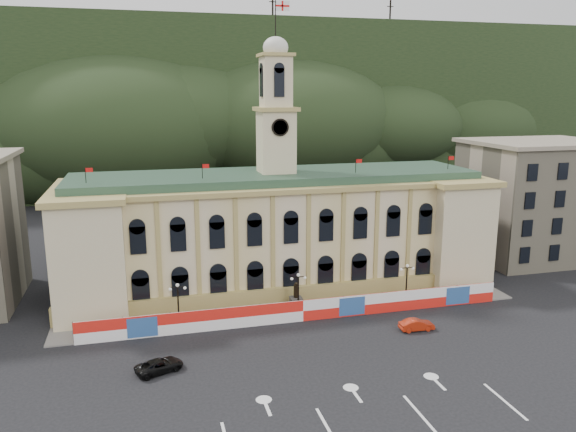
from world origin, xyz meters
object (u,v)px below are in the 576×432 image
object	(u,v)px
lamp_center	(298,290)
black_suv	(159,366)
red_sedan	(417,325)
statue	(296,302)

from	to	relation	value
lamp_center	black_suv	bearing A→B (deg)	-148.40
red_sedan	black_suv	distance (m)	28.17
red_sedan	lamp_center	bearing A→B (deg)	58.23
statue	red_sedan	bearing A→B (deg)	-36.97
statue	red_sedan	distance (m)	14.45
lamp_center	red_sedan	xyz separation A→B (m)	(11.54, -7.68, -2.43)
red_sedan	black_suv	world-z (taller)	red_sedan
statue	black_suv	bearing A→B (deg)	-145.95
statue	lamp_center	size ratio (longest dim) A/B	0.72
lamp_center	red_sedan	distance (m)	14.07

